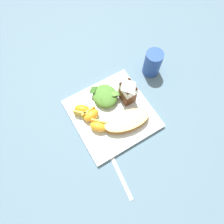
{
  "coord_description": "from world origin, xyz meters",
  "views": [
    {
      "loc": [
        0.25,
        -0.15,
        0.7
      ],
      "look_at": [
        0.0,
        0.0,
        0.03
      ],
      "focal_mm": 32.24,
      "sensor_mm": 36.0,
      "label": 1
    }
  ],
  "objects_px": {
    "metal_fork": "(117,168)",
    "orange_wedge_middle": "(91,115)",
    "green_salad_pile": "(105,96)",
    "milk_carton": "(128,91)",
    "cheesy_pizza_bread": "(126,121)",
    "orange_wedge_front": "(82,110)",
    "orange_wedge_rear": "(98,126)",
    "drinking_blue_cup": "(153,63)",
    "white_plate": "(112,114)"
  },
  "relations": [
    {
      "from": "white_plate",
      "to": "green_salad_pile",
      "type": "bearing_deg",
      "value": 171.78
    },
    {
      "from": "orange_wedge_middle",
      "to": "drinking_blue_cup",
      "type": "bearing_deg",
      "value": 101.45
    },
    {
      "from": "orange_wedge_rear",
      "to": "metal_fork",
      "type": "relative_size",
      "value": 0.36
    },
    {
      "from": "cheesy_pizza_bread",
      "to": "drinking_blue_cup",
      "type": "height_order",
      "value": "drinking_blue_cup"
    },
    {
      "from": "orange_wedge_front",
      "to": "milk_carton",
      "type": "bearing_deg",
      "value": 78.74
    },
    {
      "from": "orange_wedge_middle",
      "to": "drinking_blue_cup",
      "type": "height_order",
      "value": "drinking_blue_cup"
    },
    {
      "from": "white_plate",
      "to": "orange_wedge_front",
      "type": "bearing_deg",
      "value": -122.24
    },
    {
      "from": "green_salad_pile",
      "to": "milk_carton",
      "type": "bearing_deg",
      "value": 59.21
    },
    {
      "from": "orange_wedge_front",
      "to": "orange_wedge_rear",
      "type": "distance_m",
      "value": 0.08
    },
    {
      "from": "orange_wedge_rear",
      "to": "drinking_blue_cup",
      "type": "distance_m",
      "value": 0.33
    },
    {
      "from": "drinking_blue_cup",
      "to": "orange_wedge_front",
      "type": "bearing_deg",
      "value": -84.8
    },
    {
      "from": "orange_wedge_middle",
      "to": "white_plate",
      "type": "bearing_deg",
      "value": 71.39
    },
    {
      "from": "green_salad_pile",
      "to": "orange_wedge_rear",
      "type": "bearing_deg",
      "value": -41.49
    },
    {
      "from": "cheesy_pizza_bread",
      "to": "milk_carton",
      "type": "bearing_deg",
      "value": 146.33
    },
    {
      "from": "metal_fork",
      "to": "orange_wedge_front",
      "type": "bearing_deg",
      "value": -178.76
    },
    {
      "from": "milk_carton",
      "to": "orange_wedge_rear",
      "type": "relative_size",
      "value": 1.62
    },
    {
      "from": "orange_wedge_front",
      "to": "drinking_blue_cup",
      "type": "xyz_separation_m",
      "value": [
        -0.03,
        0.33,
        0.02
      ]
    },
    {
      "from": "cheesy_pizza_bread",
      "to": "green_salad_pile",
      "type": "xyz_separation_m",
      "value": [
        -0.12,
        -0.01,
        0.0
      ]
    },
    {
      "from": "orange_wedge_front",
      "to": "metal_fork",
      "type": "distance_m",
      "value": 0.23
    },
    {
      "from": "orange_wedge_rear",
      "to": "drinking_blue_cup",
      "type": "relative_size",
      "value": 0.64
    },
    {
      "from": "green_salad_pile",
      "to": "milk_carton",
      "type": "relative_size",
      "value": 0.98
    },
    {
      "from": "cheesy_pizza_bread",
      "to": "green_salad_pile",
      "type": "distance_m",
      "value": 0.13
    },
    {
      "from": "cheesy_pizza_bread",
      "to": "orange_wedge_front",
      "type": "xyz_separation_m",
      "value": [
        -0.12,
        -0.11,
        0.0
      ]
    },
    {
      "from": "green_salad_pile",
      "to": "milk_carton",
      "type": "height_order",
      "value": "milk_carton"
    },
    {
      "from": "cheesy_pizza_bread",
      "to": "orange_wedge_middle",
      "type": "height_order",
      "value": "orange_wedge_middle"
    },
    {
      "from": "cheesy_pizza_bread",
      "to": "drinking_blue_cup",
      "type": "distance_m",
      "value": 0.26
    },
    {
      "from": "green_salad_pile",
      "to": "orange_wedge_middle",
      "type": "relative_size",
      "value": 1.68
    },
    {
      "from": "orange_wedge_middle",
      "to": "orange_wedge_rear",
      "type": "height_order",
      "value": "same"
    },
    {
      "from": "green_salad_pile",
      "to": "milk_carton",
      "type": "xyz_separation_m",
      "value": [
        0.04,
        0.07,
        0.04
      ]
    },
    {
      "from": "orange_wedge_middle",
      "to": "milk_carton",
      "type": "bearing_deg",
      "value": 89.59
    },
    {
      "from": "orange_wedge_middle",
      "to": "orange_wedge_front",
      "type": "bearing_deg",
      "value": -151.03
    },
    {
      "from": "white_plate",
      "to": "cheesy_pizza_bread",
      "type": "height_order",
      "value": "cheesy_pizza_bread"
    },
    {
      "from": "orange_wedge_front",
      "to": "metal_fork",
      "type": "relative_size",
      "value": 0.36
    },
    {
      "from": "orange_wedge_rear",
      "to": "metal_fork",
      "type": "xyz_separation_m",
      "value": [
        0.15,
        -0.02,
        -0.03
      ]
    },
    {
      "from": "white_plate",
      "to": "milk_carton",
      "type": "relative_size",
      "value": 2.55
    },
    {
      "from": "white_plate",
      "to": "drinking_blue_cup",
      "type": "distance_m",
      "value": 0.26
    },
    {
      "from": "orange_wedge_front",
      "to": "orange_wedge_middle",
      "type": "distance_m",
      "value": 0.04
    },
    {
      "from": "orange_wedge_middle",
      "to": "orange_wedge_rear",
      "type": "xyz_separation_m",
      "value": [
        0.05,
        0.0,
        0.0
      ]
    },
    {
      "from": "drinking_blue_cup",
      "to": "metal_fork",
      "type": "bearing_deg",
      "value": -50.83
    },
    {
      "from": "white_plate",
      "to": "orange_wedge_rear",
      "type": "height_order",
      "value": "orange_wedge_rear"
    },
    {
      "from": "milk_carton",
      "to": "orange_wedge_rear",
      "type": "xyz_separation_m",
      "value": [
        0.05,
        -0.15,
        -0.04
      ]
    },
    {
      "from": "white_plate",
      "to": "milk_carton",
      "type": "xyz_separation_m",
      "value": [
        -0.02,
        0.08,
        0.07
      ]
    },
    {
      "from": "milk_carton",
      "to": "drinking_blue_cup",
      "type": "bearing_deg",
      "value": 112.08
    },
    {
      "from": "metal_fork",
      "to": "orange_wedge_middle",
      "type": "bearing_deg",
      "value": 176.24
    },
    {
      "from": "orange_wedge_rear",
      "to": "milk_carton",
      "type": "bearing_deg",
      "value": 108.01
    },
    {
      "from": "orange_wedge_front",
      "to": "metal_fork",
      "type": "xyz_separation_m",
      "value": [
        0.23,
        0.01,
        -0.03
      ]
    },
    {
      "from": "cheesy_pizza_bread",
      "to": "milk_carton",
      "type": "distance_m",
      "value": 0.11
    },
    {
      "from": "white_plate",
      "to": "green_salad_pile",
      "type": "height_order",
      "value": "green_salad_pile"
    },
    {
      "from": "green_salad_pile",
      "to": "drinking_blue_cup",
      "type": "bearing_deg",
      "value": 95.52
    },
    {
      "from": "orange_wedge_middle",
      "to": "drinking_blue_cup",
      "type": "relative_size",
      "value": 0.6
    }
  ]
}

